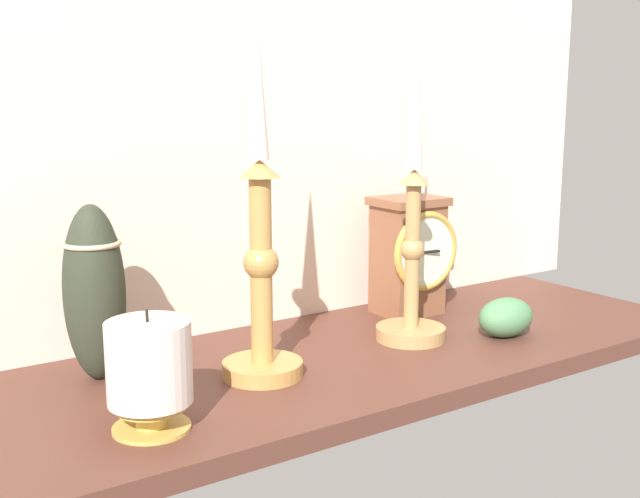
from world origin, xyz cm
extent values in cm
cube|color=#563026|center=(0.00, 0.00, -1.20)|extent=(100.00, 36.00, 2.40)
cube|color=beige|center=(0.00, 18.50, 32.50)|extent=(120.00, 2.00, 65.00)
cube|color=brown|center=(15.85, 9.99, 8.28)|extent=(9.07, 7.46, 16.57)
cube|color=brown|center=(15.85, 9.99, 17.17)|extent=(10.16, 8.35, 1.20)
torus|color=gold|center=(15.85, 5.86, 10.23)|extent=(11.89, 1.08, 11.89)
cylinder|color=white|center=(15.85, 5.76, 10.23)|extent=(9.94, 0.40, 9.94)
cube|color=black|center=(15.85, 5.46, 10.23)|extent=(3.83, 1.32, 0.30)
cylinder|color=#C18C48|center=(-16.44, -1.76, 0.90)|extent=(9.54, 9.54, 1.80)
cylinder|color=#C18C48|center=(-16.44, -1.76, 12.67)|extent=(2.58, 2.58, 21.74)
sphere|color=#C18C48|center=(-16.44, -1.76, 13.76)|extent=(4.13, 4.13, 4.13)
cone|color=#C18C48|center=(-16.44, -1.76, 24.54)|extent=(4.77, 4.77, 2.00)
cone|color=silver|center=(-16.44, -1.76, 33.29)|extent=(2.21, 2.21, 15.51)
cylinder|color=tan|center=(7.43, -0.70, 0.90)|extent=(9.45, 9.45, 1.80)
cylinder|color=tan|center=(7.43, -0.70, 11.49)|extent=(2.00, 2.00, 19.38)
sphere|color=tan|center=(7.43, -0.70, 12.46)|extent=(3.20, 3.20, 3.20)
cone|color=tan|center=(7.43, -0.70, 22.18)|extent=(4.09, 4.09, 2.00)
cone|color=white|center=(7.43, -0.70, 32.24)|extent=(2.13, 2.13, 18.13)
cylinder|color=gold|center=(-33.23, -8.76, 1.26)|extent=(3.12, 3.12, 2.51)
cylinder|color=gold|center=(-33.23, -8.76, 0.40)|extent=(7.79, 7.79, 0.80)
cylinder|color=gold|center=(-33.23, -8.76, 2.51)|extent=(7.01, 7.01, 0.60)
cylinder|color=silver|center=(-33.23, -8.76, 7.00)|extent=(8.38, 8.38, 8.17)
cylinder|color=black|center=(-33.23, -8.76, 11.68)|extent=(0.30, 0.30, 1.20)
ellipsoid|color=#2E3526|center=(-32.70, 8.30, 10.32)|extent=(7.08, 7.08, 20.63)
torus|color=#CCB78C|center=(-32.70, 8.30, 16.09)|extent=(6.62, 6.62, 0.60)
ellipsoid|color=#4F8456|center=(19.21, -6.90, 2.69)|extent=(8.60, 6.02, 5.38)
camera|label=1|loc=(-60.85, -78.69, 32.40)|focal=44.25mm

